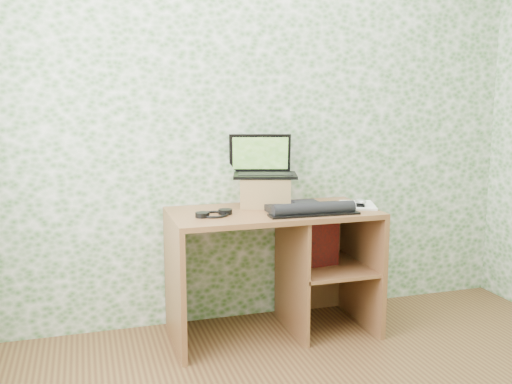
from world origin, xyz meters
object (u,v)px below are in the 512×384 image
object	(u,v)px
notepad	(358,205)
laptop	(263,166)
riser	(265,191)
desk	(283,253)
keyboard	(310,209)

from	to	relation	value
notepad	laptop	bearing A→B (deg)	177.46
notepad	riser	bearing A→B (deg)	-178.71
riser	laptop	bearing A→B (deg)	90.00
desk	laptop	xyz separation A→B (m)	(-0.08, 0.16, 0.51)
desk	notepad	world-z (taller)	notepad
riser	laptop	distance (m)	0.15
keyboard	notepad	distance (m)	0.37
laptop	notepad	bearing A→B (deg)	-5.32
riser	notepad	xyz separation A→B (m)	(0.54, -0.17, -0.08)
riser	notepad	distance (m)	0.57
desk	keyboard	size ratio (longest dim) A/B	2.30
laptop	notepad	xyz separation A→B (m)	(0.54, -0.21, -0.23)
desk	notepad	xyz separation A→B (m)	(0.46, -0.06, 0.28)
desk	laptop	world-z (taller)	laptop
desk	notepad	size ratio (longest dim) A/B	4.33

